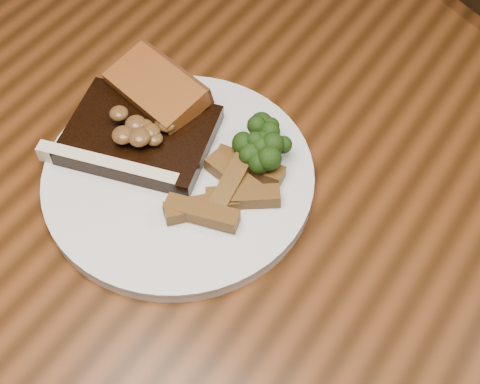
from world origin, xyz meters
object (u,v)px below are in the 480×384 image
(potato_wedges, at_px, (225,195))
(garlic_bread, at_px, (158,101))
(steak, at_px, (140,136))
(chair_far, at_px, (456,98))
(dining_table, at_px, (242,245))
(plate, at_px, (179,178))

(potato_wedges, bearing_deg, garlic_bread, 155.28)
(steak, xyz_separation_m, garlic_bread, (-0.02, 0.05, 0.00))
(chair_far, xyz_separation_m, garlic_bread, (-0.23, -0.52, 0.31))
(garlic_bread, bearing_deg, potato_wedges, -13.60)
(dining_table, relative_size, plate, 5.45)
(plate, bearing_deg, potato_wedges, -0.32)
(dining_table, bearing_deg, steak, -177.16)
(plate, bearing_deg, chair_far, 75.83)
(dining_table, bearing_deg, plate, -165.23)
(plate, height_order, garlic_bread, garlic_bread)
(chair_far, bearing_deg, steak, 91.51)
(steak, bearing_deg, dining_table, -14.68)
(dining_table, relative_size, steak, 10.21)
(dining_table, relative_size, garlic_bread, 14.20)
(potato_wedges, bearing_deg, plate, 179.68)
(dining_table, height_order, chair_far, chair_far)
(steak, relative_size, potato_wedges, 1.58)
(plate, height_order, potato_wedges, potato_wedges)
(steak, bearing_deg, potato_wedges, -23.31)
(garlic_bread, bearing_deg, plate, -28.27)
(steak, bearing_deg, plate, -28.66)
(dining_table, xyz_separation_m, chair_far, (0.08, 0.57, -0.20))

